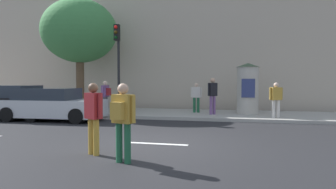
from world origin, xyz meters
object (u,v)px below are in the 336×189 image
Objects in this scene: street_tree at (80,31)px; pedestrian_with_backpack at (213,93)px; pedestrian_with_bag at (123,116)px; pedestrian_in_dark_shirt at (196,95)px; traffic_light at (118,54)px; pedestrian_near_pole at (106,94)px; parked_car_dark at (51,105)px; pedestrian_in_light_jacket at (276,97)px; poster_column at (248,88)px; parked_car_blue at (12,103)px; pedestrian_in_red_top at (93,113)px.

street_tree is 3.47× the size of pedestrian_with_backpack.
pedestrian_in_dark_shirt is at bearing 87.62° from pedestrian_with_bag.
street_tree is at bearing -178.50° from pedestrian_in_dark_shirt.
pedestrian_near_pole is (-0.89, 0.56, -1.90)m from traffic_light.
street_tree is 1.32× the size of parked_car_dark.
pedestrian_in_light_jacket is at bearing -21.46° from pedestrian_in_dark_shirt.
pedestrian_with_backpack is at bearing 81.47° from pedestrian_with_bag.
pedestrian_in_dark_shirt is (-2.56, -0.07, -0.38)m from poster_column.
pedestrian_in_light_jacket is (7.18, 0.54, -1.96)m from traffic_light.
poster_column reaches higher than parked_car_dark.
parked_car_blue is at bearing -118.34° from street_tree.
pedestrian_in_light_jacket is 0.34× the size of parked_car_blue.
traffic_light reaches higher than pedestrian_in_light_jacket.
pedestrian_near_pole is at bearing 147.64° from traffic_light.
pedestrian_in_light_jacket reaches higher than pedestrian_with_bag.
pedestrian_near_pole reaches higher than parked_car_blue.
parked_car_dark is (0.40, -3.28, -3.81)m from street_tree.
pedestrian_near_pole reaches higher than pedestrian_with_bag.
pedestrian_near_pole reaches higher than parked_car_dark.
pedestrian_in_red_top is 8.27m from pedestrian_with_backpack.
pedestrian_with_bag is at bearing -117.57° from pedestrian_in_light_jacket.
street_tree is (-2.99, 1.83, 1.50)m from traffic_light.
parked_car_blue is at bearing 141.89° from pedestrian_in_red_top.
pedestrian_in_light_jacket is at bearing 62.43° from pedestrian_with_bag.
pedestrian_in_red_top reaches higher than parked_car_dark.
pedestrian_in_red_top is 1.00× the size of pedestrian_with_bag.
traffic_light reaches higher than parked_car_dark.
pedestrian_in_dark_shirt is 0.33× the size of parked_car_blue.
pedestrian_in_light_jacket is at bearing 9.09° from parked_car_blue.
street_tree is at bearing 97.02° from parked_car_dark.
parked_car_dark is (-6.96, -2.67, -0.49)m from pedestrian_with_backpack.
traffic_light is at bearing 16.10° from parked_car_blue.
street_tree is 3.97× the size of pedestrian_in_light_jacket.
parked_car_blue is (-7.81, 5.92, -0.26)m from pedestrian_with_bag.
pedestrian_in_red_top is at bearing -72.23° from traffic_light.
parked_car_blue is at bearing -170.91° from pedestrian_in_light_jacket.
street_tree is at bearing 175.27° from pedestrian_with_backpack.
pedestrian_in_light_jacket is (8.07, -0.02, -0.06)m from pedestrian_near_pole.
pedestrian_in_red_top is 8.85m from pedestrian_in_light_jacket.
traffic_light reaches higher than pedestrian_with_backpack.
parked_car_dark is at bearing -168.43° from pedestrian_in_light_jacket.
pedestrian_with_backpack reaches higher than pedestrian_with_bag.
poster_column is 1.94m from pedestrian_in_light_jacket.
traffic_light reaches higher than pedestrian_with_bag.
parked_car_dark is at bearing 134.34° from pedestrian_with_bag.
pedestrian_with_bag is at bearing -98.53° from pedestrian_with_backpack.
pedestrian_in_dark_shirt is 3.97m from pedestrian_in_light_jacket.
pedestrian_with_backpack is (0.89, -0.78, 0.14)m from pedestrian_in_dark_shirt.
pedestrian_in_dark_shirt is at bearing -178.48° from poster_column.
pedestrian_with_backpack is 7.47m from parked_car_dark.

